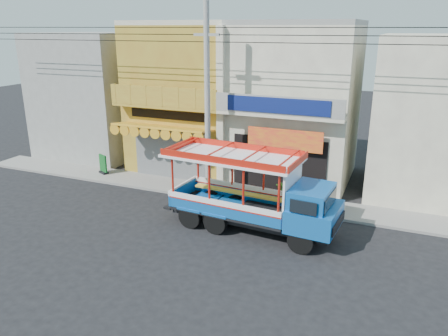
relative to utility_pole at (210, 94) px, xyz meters
The scene contains 12 objects.
ground 6.08m from the utility_pole, 75.53° to the right, with size 90.00×90.00×0.00m, color black.
sidewalk 5.09m from the utility_pole, 39.41° to the left, with size 30.00×2.00×0.12m, color slate.
shophouse_left 5.70m from the utility_pole, 124.03° to the left, with size 6.00×7.50×8.24m.
shophouse_right 5.54m from the utility_pole, 58.56° to the left, with size 6.00×6.75×8.24m.
party_pilaster 1.87m from the utility_pole, 95.46° to the left, with size 0.35×0.30×8.00m, color #B2A892.
filler_building_left 11.25m from the utility_pole, 155.15° to the left, with size 6.00×6.00×7.60m, color gray.
filler_building_right 10.98m from the utility_pole, 25.50° to the left, with size 6.00×6.00×7.60m, color #B2A892.
utility_pole is the anchor object (origin of this frame).
songthaew_truck 5.51m from the utility_pole, 37.10° to the right, with size 7.22×2.83×3.30m.
green_sign 8.31m from the utility_pole, behind, with size 0.67×0.54×1.07m.
potted_plant_a 5.63m from the utility_pole, 17.21° to the left, with size 0.87×0.75×0.96m, color #2D651D.
potted_plant_c 5.76m from the utility_pole, 13.00° to the left, with size 0.59×0.59×1.05m, color #2D651D.
Camera 1 is at (7.25, -14.66, 7.92)m, focal length 35.00 mm.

